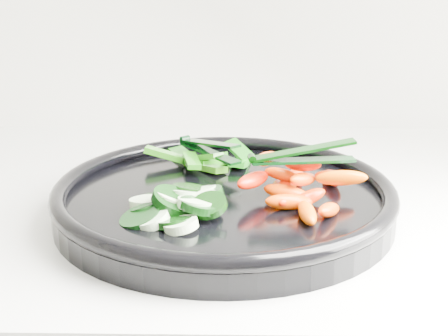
{
  "coord_description": "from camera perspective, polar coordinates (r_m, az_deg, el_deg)",
  "views": [
    {
      "loc": [
        0.2,
        0.98,
        1.2
      ],
      "look_at": [
        0.19,
        1.62,
        0.99
      ],
      "focal_mm": 50.0,
      "sensor_mm": 36.0,
      "label": 1
    }
  ],
  "objects": [
    {
      "name": "cucumber_pile",
      "position": [
        0.63,
        -4.68,
        -3.37
      ],
      "size": [
        0.12,
        0.12,
        0.04
      ],
      "color": "black",
      "rests_on": "veggie_tray"
    },
    {
      "name": "veggie_tray",
      "position": [
        0.69,
        0.0,
        -2.74
      ],
      "size": [
        0.45,
        0.45,
        0.04
      ],
      "color": "black",
      "rests_on": "counter"
    },
    {
      "name": "carrot_pile",
      "position": [
        0.67,
        6.85,
        -1.58
      ],
      "size": [
        0.14,
        0.16,
        0.05
      ],
      "color": "#FF1000",
      "rests_on": "veggie_tray"
    },
    {
      "name": "pepper_pile",
      "position": [
        0.78,
        -1.6,
        0.83
      ],
      "size": [
        0.14,
        0.11,
        0.03
      ],
      "color": "#23700A",
      "rests_on": "veggie_tray"
    },
    {
      "name": "tong_carrot",
      "position": [
        0.66,
        6.98,
        1.13
      ],
      "size": [
        0.11,
        0.03,
        0.02
      ],
      "color": "black",
      "rests_on": "carrot_pile"
    },
    {
      "name": "tong_pepper",
      "position": [
        0.77,
        -1.53,
        1.93
      ],
      "size": [
        0.08,
        0.1,
        0.02
      ],
      "color": "black",
      "rests_on": "pepper_pile"
    }
  ]
}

